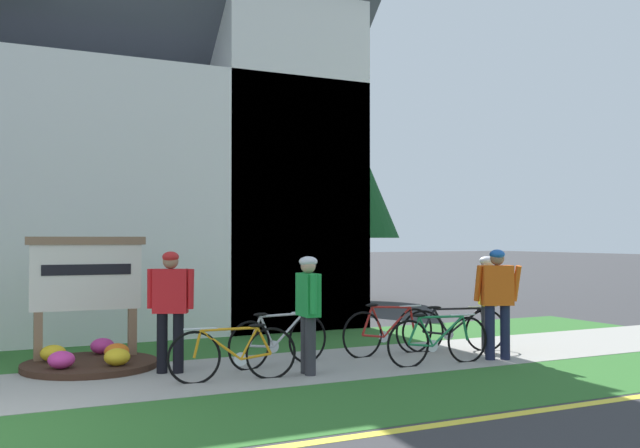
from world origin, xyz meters
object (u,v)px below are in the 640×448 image
church_sign (87,280)px  bicycle_blue (234,354)px  cyclist_in_blue_jersey (497,295)px  bicycle_red (279,340)px  cyclist_in_yellow_jersey (487,297)px  cyclist_in_red_jersey (308,306)px  cyclist_in_green_jersey (170,302)px  bicycle_white (454,329)px  roadside_conifer (336,162)px  bicycle_orange (388,331)px  bicycle_green (438,340)px

church_sign → bicycle_blue: (1.56, -2.17, -0.89)m
cyclist_in_blue_jersey → church_sign: bearing=157.0°
church_sign → bicycle_red: (2.53, -1.40, -0.88)m
cyclist_in_yellow_jersey → cyclist_in_red_jersey: size_ratio=0.97×
cyclist_in_green_jersey → cyclist_in_red_jersey: 1.92m
cyclist_in_blue_jersey → cyclist_in_red_jersey: cyclist_in_blue_jersey is taller
church_sign → bicycle_blue: bearing=-54.4°
bicycle_red → cyclist_in_red_jersey: (0.09, -0.82, 0.58)m
bicycle_red → cyclist_in_blue_jersey: cyclist_in_blue_jersey is taller
bicycle_red → cyclist_in_blue_jersey: 3.44m
bicycle_white → bicycle_red: bearing=178.6°
bicycle_white → bicycle_blue: 4.15m
cyclist_in_blue_jersey → bicycle_blue: bearing=176.3°
bicycle_blue → roadside_conifer: roadside_conifer is taller
bicycle_red → roadside_conifer: size_ratio=0.27×
cyclist_in_red_jersey → roadside_conifer: 11.80m
cyclist_in_red_jersey → bicycle_blue: bearing=177.4°
bicycle_orange → roadside_conifer: bearing=67.5°
bicycle_red → roadside_conifer: 11.34m
bicycle_orange → bicycle_green: size_ratio=1.01×
bicycle_blue → cyclist_in_green_jersey: cyclist_in_green_jersey is taller
bicycle_blue → roadside_conifer: (6.64, 9.84, 3.79)m
bicycle_white → bicycle_green: (-0.97, -0.90, -0.00)m
church_sign → roadside_conifer: size_ratio=0.30×
bicycle_white → cyclist_in_green_jersey: size_ratio=1.01×
roadside_conifer → bicycle_red: bearing=-122.0°
bicycle_white → bicycle_orange: bicycle_orange is taller
bicycle_white → bicycle_orange: (-1.17, 0.17, 0.02)m
cyclist_in_green_jersey → church_sign: bearing=126.0°
bicycle_red → cyclist_in_yellow_jersey: bearing=-7.6°
bicycle_orange → bicycle_green: bearing=-79.5°
cyclist_in_green_jersey → roadside_conifer: bearing=51.0°
cyclist_in_green_jersey → cyclist_in_yellow_jersey: 5.12m
bicycle_blue → cyclist_in_red_jersey: cyclist_in_red_jersey is taller
cyclist_in_blue_jersey → cyclist_in_green_jersey: 4.95m
bicycle_white → cyclist_in_red_jersey: cyclist_in_red_jersey is taller
bicycle_blue → roadside_conifer: size_ratio=0.27×
bicycle_red → bicycle_white: (3.12, -0.08, -0.01)m
cyclist_in_yellow_jersey → cyclist_in_red_jersey: (-3.41, -0.36, 0.03)m
bicycle_white → cyclist_in_green_jersey: (-4.71, 0.18, 0.63)m
church_sign → bicycle_blue: 2.82m
bicycle_green → bicycle_orange: bearing=100.5°
bicycle_green → cyclist_in_green_jersey: cyclist_in_green_jersey is taller
cyclist_in_green_jersey → cyclist_in_yellow_jersey: size_ratio=1.07×
cyclist_in_blue_jersey → cyclist_in_yellow_jersey: cyclist_in_blue_jersey is taller
church_sign → cyclist_in_red_jersey: size_ratio=1.17×
bicycle_white → cyclist_in_yellow_jersey: bearing=-45.6°
bicycle_white → cyclist_in_yellow_jersey: (0.38, -0.39, 0.55)m
church_sign → cyclist_in_red_jersey: 3.45m
bicycle_blue → bicycle_orange: 3.05m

